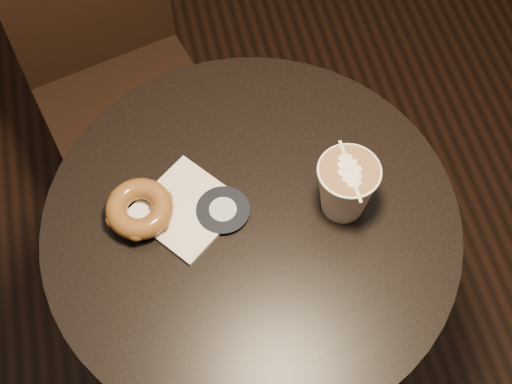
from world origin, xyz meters
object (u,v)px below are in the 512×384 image
at_px(pastry_bag, 187,209).
at_px(chair, 109,56).
at_px(cafe_table, 252,268).
at_px(latte_cup, 346,188).
at_px(doughnut, 139,209).

bearing_deg(pastry_bag, chair, 62.42).
height_order(cafe_table, latte_cup, latte_cup).
xyz_separation_m(pastry_bag, doughnut, (-0.08, 0.01, 0.02)).
relative_size(cafe_table, latte_cup, 6.66).
distance_m(cafe_table, latte_cup, 0.30).
relative_size(pastry_bag, doughnut, 1.31).
bearing_deg(pastry_bag, doughnut, 138.18).
distance_m(chair, pastry_bag, 0.61).
relative_size(cafe_table, chair, 0.78).
bearing_deg(latte_cup, doughnut, 170.62).
height_order(cafe_table, pastry_bag, pastry_bag).
bearing_deg(cafe_table, doughnut, 165.08).
relative_size(pastry_bag, latte_cup, 1.30).
bearing_deg(chair, cafe_table, -86.06).
bearing_deg(cafe_table, latte_cup, -2.83).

